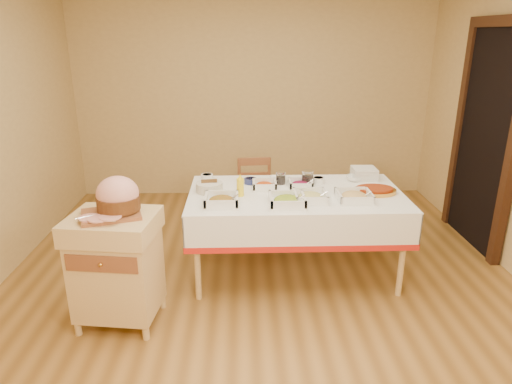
{
  "coord_description": "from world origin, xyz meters",
  "views": [
    {
      "loc": [
        -0.16,
        -3.36,
        2.04
      ],
      "look_at": [
        -0.04,
        0.2,
        0.8
      ],
      "focal_mm": 32.0,
      "sensor_mm": 36.0,
      "label": 1
    }
  ],
  "objects_px": {
    "preserve_jar_left": "(281,178)",
    "preserve_jar_right": "(307,179)",
    "dining_table": "(295,210)",
    "mustard_bottle": "(240,186)",
    "butcher_cart": "(117,263)",
    "bread_basket": "(209,187)",
    "brass_platter": "(374,190)",
    "ham_on_board": "(117,199)",
    "dining_chair": "(255,198)",
    "plate_stack": "(364,173)"
  },
  "relations": [
    {
      "from": "preserve_jar_left",
      "to": "preserve_jar_right",
      "type": "height_order",
      "value": "preserve_jar_right"
    },
    {
      "from": "dining_table",
      "to": "mustard_bottle",
      "type": "distance_m",
      "value": 0.54
    },
    {
      "from": "butcher_cart",
      "to": "bread_basket",
      "type": "xyz_separation_m",
      "value": [
        0.63,
        0.75,
        0.32
      ]
    },
    {
      "from": "mustard_bottle",
      "to": "brass_platter",
      "type": "xyz_separation_m",
      "value": [
        1.14,
        0.04,
        -0.06
      ]
    },
    {
      "from": "preserve_jar_right",
      "to": "mustard_bottle",
      "type": "bearing_deg",
      "value": -156.24
    },
    {
      "from": "butcher_cart",
      "to": "bread_basket",
      "type": "distance_m",
      "value": 1.03
    },
    {
      "from": "ham_on_board",
      "to": "mustard_bottle",
      "type": "bearing_deg",
      "value": 35.03
    },
    {
      "from": "dining_chair",
      "to": "plate_stack",
      "type": "distance_m",
      "value": 1.15
    },
    {
      "from": "butcher_cart",
      "to": "dining_table",
      "type": "bearing_deg",
      "value": 27.03
    },
    {
      "from": "preserve_jar_left",
      "to": "brass_platter",
      "type": "bearing_deg",
      "value": -19.42
    },
    {
      "from": "preserve_jar_left",
      "to": "mustard_bottle",
      "type": "height_order",
      "value": "mustard_bottle"
    },
    {
      "from": "plate_stack",
      "to": "mustard_bottle",
      "type": "bearing_deg",
      "value": -159.32
    },
    {
      "from": "bread_basket",
      "to": "brass_platter",
      "type": "bearing_deg",
      "value": -3.22
    },
    {
      "from": "butcher_cart",
      "to": "bread_basket",
      "type": "relative_size",
      "value": 3.72
    },
    {
      "from": "dining_chair",
      "to": "preserve_jar_left",
      "type": "height_order",
      "value": "preserve_jar_left"
    },
    {
      "from": "ham_on_board",
      "to": "preserve_jar_left",
      "type": "relative_size",
      "value": 3.67
    },
    {
      "from": "preserve_jar_left",
      "to": "ham_on_board",
      "type": "bearing_deg",
      "value": -143.26
    },
    {
      "from": "preserve_jar_left",
      "to": "mustard_bottle",
      "type": "distance_m",
      "value": 0.48
    },
    {
      "from": "preserve_jar_left",
      "to": "preserve_jar_right",
      "type": "xyz_separation_m",
      "value": [
        0.24,
        -0.05,
        0.01
      ]
    },
    {
      "from": "preserve_jar_left",
      "to": "dining_table",
      "type": "bearing_deg",
      "value": -65.37
    },
    {
      "from": "mustard_bottle",
      "to": "dining_table",
      "type": "bearing_deg",
      "value": 8.09
    },
    {
      "from": "dining_chair",
      "to": "ham_on_board",
      "type": "relative_size",
      "value": 1.99
    },
    {
      "from": "dining_chair",
      "to": "bread_basket",
      "type": "height_order",
      "value": "bread_basket"
    },
    {
      "from": "dining_chair",
      "to": "ham_on_board",
      "type": "distance_m",
      "value": 1.85
    },
    {
      "from": "dining_chair",
      "to": "ham_on_board",
      "type": "xyz_separation_m",
      "value": [
        -1.01,
        -1.46,
        0.54
      ]
    },
    {
      "from": "preserve_jar_right",
      "to": "mustard_bottle",
      "type": "xyz_separation_m",
      "value": [
        -0.6,
        -0.26,
        0.02
      ]
    },
    {
      "from": "bread_basket",
      "to": "brass_platter",
      "type": "relative_size",
      "value": 0.61
    },
    {
      "from": "ham_on_board",
      "to": "butcher_cart",
      "type": "bearing_deg",
      "value": -141.9
    },
    {
      "from": "plate_stack",
      "to": "butcher_cart",
      "type": "bearing_deg",
      "value": -152.5
    },
    {
      "from": "preserve_jar_right",
      "to": "dining_table",
      "type": "bearing_deg",
      "value": -122.38
    },
    {
      "from": "preserve_jar_right",
      "to": "plate_stack",
      "type": "relative_size",
      "value": 0.63
    },
    {
      "from": "dining_chair",
      "to": "preserve_jar_right",
      "type": "relative_size",
      "value": 6.06
    },
    {
      "from": "butcher_cart",
      "to": "bread_basket",
      "type": "bearing_deg",
      "value": 49.78
    },
    {
      "from": "butcher_cart",
      "to": "dining_chair",
      "type": "height_order",
      "value": "butcher_cart"
    },
    {
      "from": "preserve_jar_right",
      "to": "brass_platter",
      "type": "height_order",
      "value": "preserve_jar_right"
    },
    {
      "from": "mustard_bottle",
      "to": "dining_chair",
      "type": "bearing_deg",
      "value": 79.83
    },
    {
      "from": "preserve_jar_right",
      "to": "bread_basket",
      "type": "height_order",
      "value": "preserve_jar_right"
    },
    {
      "from": "bread_basket",
      "to": "plate_stack",
      "type": "distance_m",
      "value": 1.45
    },
    {
      "from": "ham_on_board",
      "to": "mustard_bottle",
      "type": "distance_m",
      "value": 1.05
    },
    {
      "from": "dining_table",
      "to": "mustard_bottle",
      "type": "height_order",
      "value": "mustard_bottle"
    },
    {
      "from": "ham_on_board",
      "to": "bread_basket",
      "type": "bearing_deg",
      "value": 50.45
    },
    {
      "from": "preserve_jar_left",
      "to": "bread_basket",
      "type": "relative_size",
      "value": 0.5
    },
    {
      "from": "preserve_jar_left",
      "to": "mustard_bottle",
      "type": "bearing_deg",
      "value": -139.52
    },
    {
      "from": "butcher_cart",
      "to": "bread_basket",
      "type": "height_order",
      "value": "bread_basket"
    },
    {
      "from": "dining_chair",
      "to": "brass_platter",
      "type": "bearing_deg",
      "value": -39.93
    },
    {
      "from": "butcher_cart",
      "to": "preserve_jar_left",
      "type": "height_order",
      "value": "preserve_jar_left"
    },
    {
      "from": "dining_table",
      "to": "plate_stack",
      "type": "bearing_deg",
      "value": 28.45
    },
    {
      "from": "butcher_cart",
      "to": "ham_on_board",
      "type": "distance_m",
      "value": 0.49
    },
    {
      "from": "butcher_cart",
      "to": "brass_platter",
      "type": "bearing_deg",
      "value": 18.13
    },
    {
      "from": "butcher_cart",
      "to": "preserve_jar_right",
      "type": "xyz_separation_m",
      "value": [
        1.49,
        0.89,
        0.34
      ]
    }
  ]
}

